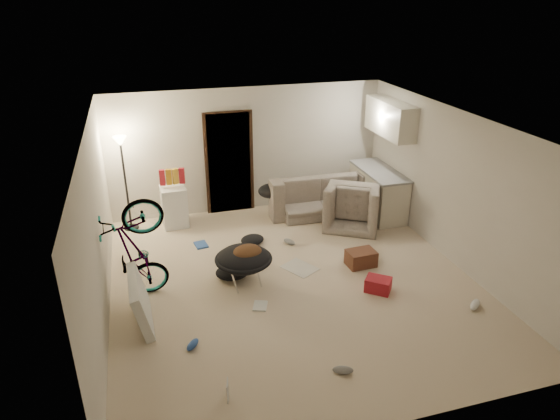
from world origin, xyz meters
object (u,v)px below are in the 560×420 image
object	(u,v)px
bicycle	(138,273)
armchair	(354,208)
floor_lamp	(123,163)
mini_fridge	(174,207)
saucer_chair	(244,263)
drink_case_a	(361,258)
tv_box	(140,301)
kitchen_counter	(378,193)
juicer	(258,260)
drink_case_b	(378,285)
sofa	(317,197)

from	to	relation	value
bicycle	armchair	bearing A→B (deg)	-72.49
floor_lamp	mini_fridge	distance (m)	1.24
saucer_chair	drink_case_a	distance (m)	2.00
bicycle	tv_box	xyz separation A→B (m)	(0.00, -0.58, -0.10)
tv_box	kitchen_counter	bearing A→B (deg)	25.32
tv_box	juicer	world-z (taller)	tv_box
bicycle	juicer	bearing A→B (deg)	-78.84
armchair	drink_case_b	bearing A→B (deg)	105.86
kitchen_counter	sofa	bearing A→B (deg)	158.38
sofa	bicycle	distance (m)	4.26
bicycle	tv_box	distance (m)	0.59
armchair	kitchen_counter	bearing A→B (deg)	-123.92
floor_lamp	bicycle	bearing A→B (deg)	-87.70
armchair	mini_fridge	bearing A→B (deg)	16.09
tv_box	juicer	bearing A→B (deg)	27.48
sofa	floor_lamp	bearing A→B (deg)	-1.87
mini_fridge	tv_box	xyz separation A→B (m)	(-0.73, -2.97, -0.06)
sofa	drink_case_a	bearing A→B (deg)	89.67
floor_lamp	kitchen_counter	world-z (taller)	floor_lamp
mini_fridge	saucer_chair	size ratio (longest dim) A/B	0.90
kitchen_counter	drink_case_b	xyz separation A→B (m)	(-1.27, -2.63, -0.33)
tv_box	drink_case_b	bearing A→B (deg)	-5.31
mini_fridge	drink_case_b	world-z (taller)	mini_fridge
kitchen_counter	bicycle	world-z (taller)	bicycle
sofa	tv_box	distance (m)	4.60
bicycle	saucer_chair	size ratio (longest dim) A/B	1.90
floor_lamp	juicer	size ratio (longest dim) A/B	8.58
drink_case_b	juicer	world-z (taller)	drink_case_b
kitchen_counter	bicycle	size ratio (longest dim) A/B	0.90
juicer	floor_lamp	bearing A→B (deg)	134.72
bicycle	kitchen_counter	bearing A→B (deg)	-71.78
juicer	drink_case_a	bearing A→B (deg)	-16.76
floor_lamp	tv_box	distance (m)	3.22
drink_case_b	armchair	bearing A→B (deg)	114.08
floor_lamp	sofa	distance (m)	3.83
saucer_chair	tv_box	xyz separation A→B (m)	(-1.55, -0.53, -0.03)
mini_fridge	drink_case_a	xyz separation A→B (m)	(2.80, -2.41, -0.26)
tv_box	drink_case_b	xyz separation A→B (m)	(3.46, -0.21, -0.23)
mini_fridge	tv_box	size ratio (longest dim) A/B	0.77
armchair	juicer	world-z (taller)	armchair
armchair	mini_fridge	xyz separation A→B (m)	(-3.34, 0.86, 0.07)
armchair	drink_case_a	bearing A→B (deg)	101.39
armchair	bicycle	size ratio (longest dim) A/B	0.60
armchair	tv_box	bearing A→B (deg)	57.99
juicer	saucer_chair	bearing A→B (deg)	-123.11
saucer_chair	kitchen_counter	bearing A→B (deg)	30.67
mini_fridge	drink_case_a	size ratio (longest dim) A/B	1.70
armchair	juicer	size ratio (longest dim) A/B	4.75
kitchen_counter	mini_fridge	distance (m)	4.04
kitchen_counter	armchair	size ratio (longest dim) A/B	1.50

